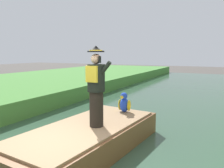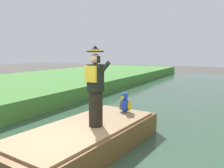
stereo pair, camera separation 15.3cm
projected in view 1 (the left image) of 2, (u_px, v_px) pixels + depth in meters
The scene contains 3 objects.
boat at pixel (87, 138), 5.39m from camera, with size 2.16×4.34×0.61m.
person_pirate at pixel (96, 87), 5.16m from camera, with size 0.61×0.42×1.85m.
parrot_plush at pixel (124, 104), 6.54m from camera, with size 0.36×0.35×0.57m.
Camera 1 is at (2.86, -3.21, 2.40)m, focal length 36.54 mm.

